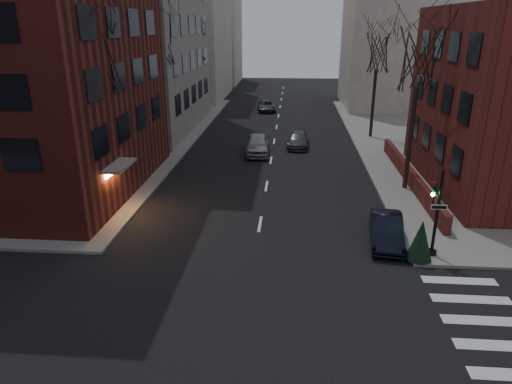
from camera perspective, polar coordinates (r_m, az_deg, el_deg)
low_wall_right at (r=31.41m, az=18.64°, el=1.99°), size 0.35×16.00×1.00m
building_distant_la at (r=67.04m, az=-10.33°, el=19.25°), size 14.00×16.00×18.00m
building_distant_ra at (r=61.49m, az=18.05°, el=17.61°), size 14.00×14.00×16.00m
building_distant_lb at (r=83.29m, az=-5.81°, el=18.25°), size 10.00×12.00×14.00m
traffic_signal at (r=21.58m, az=21.47°, el=-3.11°), size 0.76×0.44×4.00m
tree_left_a at (r=26.13m, az=-19.54°, el=15.95°), size 4.18×4.18×10.26m
tree_left_b at (r=37.43m, az=-12.11°, el=18.32°), size 4.40×4.40×10.80m
tree_left_c at (r=51.05m, az=-7.52°, el=18.03°), size 3.96×3.96×9.72m
tree_right_a at (r=28.96m, az=19.80°, el=15.37°), size 3.96×3.96×9.72m
tree_right_b at (r=42.65m, az=14.97°, el=16.52°), size 3.74×3.74×9.18m
streetlamp_near at (r=33.90m, az=-12.42°, el=10.16°), size 0.36×0.36×6.28m
streetlamp_far at (r=53.17m, az=-6.23°, el=14.07°), size 0.36×0.36×6.28m
parked_sedan at (r=22.82m, az=15.98°, el=-4.55°), size 1.92×4.25×1.35m
car_lane_silver at (r=36.95m, az=0.16°, el=5.98°), size 2.13×4.75×1.59m
car_lane_gray at (r=39.32m, az=5.30°, el=6.51°), size 1.96×4.31×1.22m
car_lane_far at (r=55.79m, az=1.31°, el=10.72°), size 2.52×4.61×1.23m
sandwich_board at (r=21.52m, az=19.73°, el=-6.92°), size 0.50×0.59×0.81m
evergreen_shrub at (r=21.30m, az=19.89°, el=-5.66°), size 1.42×1.42×1.86m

